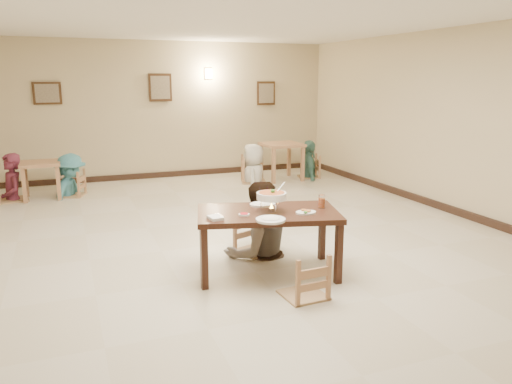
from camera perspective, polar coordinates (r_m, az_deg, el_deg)
name	(u,v)px	position (r m, az deg, el deg)	size (l,w,h in m)	color
floor	(227,243)	(6.84, -3.38, -5.86)	(10.00, 10.00, 0.00)	beige
ceiling	(223,11)	(6.53, -3.74, 19.95)	(10.00, 10.00, 0.00)	silver
wall_back	(156,111)	(11.36, -11.32, 9.11)	(10.00, 10.00, 0.00)	#C7B48E
wall_right	(467,123)	(8.61, 22.96, 7.24)	(10.00, 10.00, 0.00)	#C7B48E
baseboard_back	(159,175)	(11.51, -10.98, 1.94)	(8.00, 0.06, 0.12)	black
baseboard_right	(457,212)	(8.82, 22.01, -2.09)	(0.06, 10.00, 0.12)	black
picture_a	(47,93)	(11.14, -22.76, 10.37)	(0.55, 0.04, 0.45)	#352012
picture_b	(160,87)	(11.32, -10.88, 11.65)	(0.50, 0.04, 0.60)	#352012
picture_c	(266,93)	(12.03, 1.16, 11.21)	(0.45, 0.04, 0.55)	#352012
wall_sconce	(209,74)	(11.57, -5.45, 13.32)	(0.16, 0.05, 0.22)	#FFD88C
main_table	(268,218)	(5.62, 1.37, -2.99)	(1.74, 1.26, 0.74)	#351A10
chair_far	(256,217)	(6.36, -0.05, -2.92)	(0.44, 0.44, 0.93)	tan
chair_near	(304,255)	(5.10, 5.52, -7.14)	(0.42, 0.42, 0.90)	tan
main_diner	(258,182)	(6.19, 0.25, 1.20)	(0.91, 0.71, 1.88)	gray
curry_warmer	(272,196)	(5.55, 1.79, -0.47)	(0.37, 0.33, 0.30)	silver
rice_plate_far	(263,204)	(5.85, 0.81, -1.37)	(0.32, 0.32, 0.07)	white
rice_plate_near	(271,219)	(5.22, 1.68, -3.15)	(0.31, 0.31, 0.07)	white
fried_plate	(306,212)	(5.53, 5.72, -2.28)	(0.23, 0.23, 0.05)	white
chili_dish	(244,214)	(5.42, -1.38, -2.59)	(0.12, 0.12, 0.02)	white
napkin_cutlery	(216,218)	(5.30, -4.65, -2.94)	(0.17, 0.27, 0.03)	white
drink_glass	(322,202)	(5.77, 7.51, -1.12)	(0.08, 0.08, 0.15)	white
bg_table_left	(41,169)	(10.06, -23.39, 2.43)	(0.70, 0.70, 0.69)	#AA7853
bg_table_right	(282,150)	(10.99, 2.95, 4.87)	(0.82, 0.82, 0.81)	#AA7853
bg_chair_ll	(10,171)	(10.10, -26.26, 2.12)	(0.51, 0.51, 1.09)	tan
bg_chair_lr	(70,172)	(10.07, -20.46, 2.14)	(0.44, 0.44, 0.93)	tan
bg_chair_rl	(254,157)	(10.71, -0.28, 3.99)	(0.51, 0.51, 1.09)	tan
bg_chair_rr	(309,156)	(11.31, 6.08, 4.08)	(0.45, 0.45, 0.97)	tan
bg_diner_a	(8,153)	(10.06, -26.45, 3.97)	(0.64, 0.42, 1.75)	#5D2135
bg_diner_b	(69,154)	(10.02, -20.61, 4.11)	(1.05, 0.60, 1.63)	teal
bg_diner_c	(254,144)	(10.67, -0.29, 5.52)	(0.81, 0.53, 1.66)	silver
bg_diner_d	(309,140)	(11.27, 6.13, 5.91)	(0.99, 0.41, 1.69)	#477D6F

